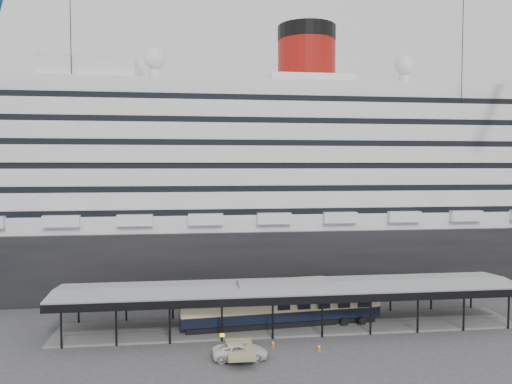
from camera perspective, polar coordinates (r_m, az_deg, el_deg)
The scene contains 8 objects.
ground at distance 58.85m, azimuth 4.97°, elevation -16.57°, with size 200.00×200.00×0.00m, color #38383A.
cruise_ship at distance 87.01m, azimuth 0.60°, elevation 2.11°, with size 130.00×30.00×43.90m.
platform_canopy at distance 62.79m, azimuth 3.99°, elevation -13.04°, with size 56.00×9.18×5.30m.
port_truck at distance 53.38m, azimuth -1.82°, elevation -17.75°, with size 2.61×5.67×1.57m, color silver.
pullman_carriage at distance 62.44m, azimuth 2.93°, elevation -12.61°, with size 24.79×5.31×24.16m.
traffic_cone_left at distance 55.98m, azimuth -1.52°, elevation -17.20°, with size 0.43×0.43×0.75m.
traffic_cone_mid at distance 56.81m, azimuth 1.97°, elevation -16.91°, with size 0.45×0.45×0.72m.
traffic_cone_right at distance 55.91m, azimuth 7.22°, elevation -17.23°, with size 0.46×0.46×0.79m.
Camera 1 is at (-11.77, -54.19, 19.70)m, focal length 35.00 mm.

